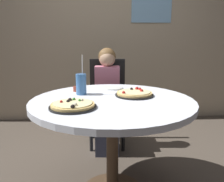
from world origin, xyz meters
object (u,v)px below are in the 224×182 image
object	(u,v)px
plate_small	(112,88)
dining_table	(112,113)
pizza_veggie	(73,105)
pizza_cheese	(134,94)
diner_child	(107,105)
sauce_bowl	(77,89)
soda_cup	(81,84)
chair_wooden	(107,97)

from	to	relation	value
plate_small	dining_table	bearing A→B (deg)	-93.50
pizza_veggie	pizza_cheese	xyz separation A→B (m)	(0.44, 0.30, 0.00)
diner_child	plate_small	size ratio (longest dim) A/B	6.01
pizza_veggie	sauce_bowl	xyz separation A→B (m)	(-0.01, 0.49, 0.00)
dining_table	pizza_veggie	world-z (taller)	pizza_veggie
dining_table	pizza_cheese	bearing A→B (deg)	30.24
soda_cup	plate_small	xyz separation A→B (m)	(0.25, 0.21, -0.08)
soda_cup	plate_small	bearing A→B (deg)	39.75
diner_child	pizza_veggie	distance (m)	1.06
sauce_bowl	plate_small	xyz separation A→B (m)	(0.29, 0.09, -0.02)
sauce_bowl	soda_cup	bearing A→B (deg)	-71.23
dining_table	chair_wooden	size ratio (longest dim) A/B	1.23
pizza_veggie	diner_child	bearing A→B (deg)	75.45
diner_child	plate_small	distance (m)	0.49
chair_wooden	pizza_cheese	size ratio (longest dim) A/B	3.27
pizza_cheese	soda_cup	bearing A→B (deg)	170.12
pizza_veggie	plate_small	bearing A→B (deg)	64.00
pizza_cheese	pizza_veggie	bearing A→B (deg)	-145.30
diner_child	plate_small	xyz separation A→B (m)	(0.03, -0.41, 0.27)
pizza_cheese	sauce_bowl	size ratio (longest dim) A/B	4.15
pizza_veggie	pizza_cheese	world-z (taller)	same
diner_child	soda_cup	xyz separation A→B (m)	(-0.23, -0.62, 0.35)
pizza_cheese	plate_small	world-z (taller)	pizza_cheese
dining_table	diner_child	xyz separation A→B (m)	(-0.00, 0.79, -0.16)
pizza_cheese	soda_cup	distance (m)	0.42
dining_table	pizza_cheese	size ratio (longest dim) A/B	4.01
pizza_cheese	plate_small	distance (m)	0.32
pizza_veggie	plate_small	size ratio (longest dim) A/B	1.65
dining_table	pizza_veggie	xyz separation A→B (m)	(-0.26, -0.20, 0.12)
soda_cup	sauce_bowl	distance (m)	0.14
diner_child	pizza_cheese	distance (m)	0.76
soda_cup	sauce_bowl	size ratio (longest dim) A/B	4.39
chair_wooden	soda_cup	bearing A→B (deg)	-106.44
pizza_veggie	sauce_bowl	world-z (taller)	pizza_veggie
dining_table	chair_wooden	bearing A→B (deg)	89.70
diner_child	sauce_bowl	bearing A→B (deg)	-118.10
pizza_veggie	chair_wooden	bearing A→B (deg)	77.21
chair_wooden	sauce_bowl	world-z (taller)	chair_wooden
chair_wooden	plate_small	size ratio (longest dim) A/B	5.28
diner_child	pizza_veggie	xyz separation A→B (m)	(-0.26, -0.99, 0.28)
diner_child	sauce_bowl	world-z (taller)	diner_child
dining_table	pizza_veggie	bearing A→B (deg)	-142.57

